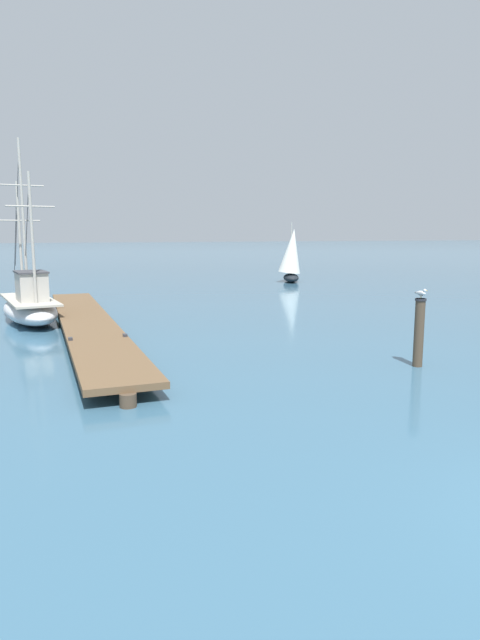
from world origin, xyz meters
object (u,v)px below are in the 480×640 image
at_px(mooring_piling, 419,331).
at_px(distant_sailboat, 292,256).
at_px(perched_seagull, 421,293).
at_px(fishing_boat_0, 30,305).

height_order(mooring_piling, distant_sailboat, distant_sailboat).
bearing_deg(distant_sailboat, mooring_piling, -107.74).
distance_m(perched_seagull, distant_sailboat, 25.40).
height_order(perched_seagull, distant_sailboat, distant_sailboat).
xyz_separation_m(mooring_piling, distant_sailboat, (7.74, 24.19, 0.91)).
distance_m(mooring_piling, perched_seagull, 1.04).
bearing_deg(perched_seagull, mooring_piling, -75.32).
xyz_separation_m(fishing_boat_0, mooring_piling, (9.96, -11.36, 0.26)).
bearing_deg(mooring_piling, distant_sailboat, 72.26).
bearing_deg(distant_sailboat, perched_seagull, -107.75).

